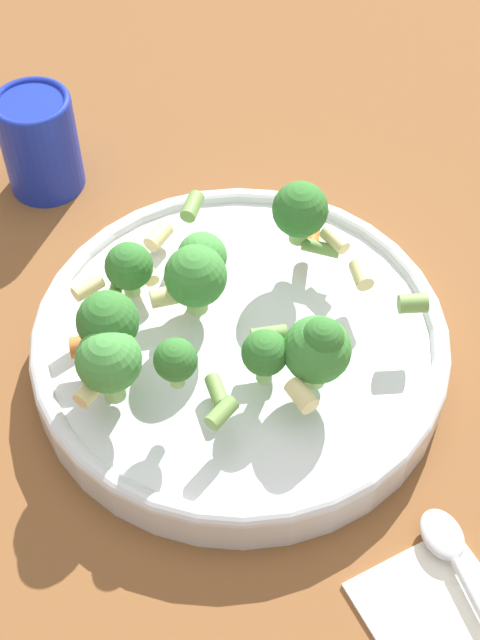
{
  "coord_description": "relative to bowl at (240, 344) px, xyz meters",
  "views": [
    {
      "loc": [
        -0.14,
        0.36,
        0.53
      ],
      "look_at": [
        0.0,
        0.0,
        0.05
      ],
      "focal_mm": 50.0,
      "sensor_mm": 36.0,
      "label": 1
    }
  ],
  "objects": [
    {
      "name": "ground_plane",
      "position": [
        0.0,
        0.0,
        -0.02
      ],
      "size": [
        3.0,
        3.0,
        0.0
      ],
      "primitive_type": "plane",
      "color": "brown"
    },
    {
      "name": "bowl",
      "position": [
        0.0,
        0.0,
        0.0
      ],
      "size": [
        0.3,
        0.3,
        0.04
      ],
      "color": "silver",
      "rests_on": "ground_plane"
    },
    {
      "name": "pasta_salad",
      "position": [
        0.02,
        0.02,
        0.06
      ],
      "size": [
        0.23,
        0.21,
        0.07
      ],
      "color": "#8CB766",
      "rests_on": "bowl"
    },
    {
      "name": "cup",
      "position": [
        0.23,
        -0.12,
        0.03
      ],
      "size": [
        0.06,
        0.06,
        0.09
      ],
      "color": "#192DAD",
      "rests_on": "ground_plane"
    },
    {
      "name": "spoon",
      "position": [
        -0.19,
        0.11,
        -0.01
      ],
      "size": [
        0.12,
        0.14,
        0.01
      ],
      "rotation": [
        0.0,
        0.0,
        11.7
      ],
      "color": "silver",
      "rests_on": "napkin"
    }
  ]
}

